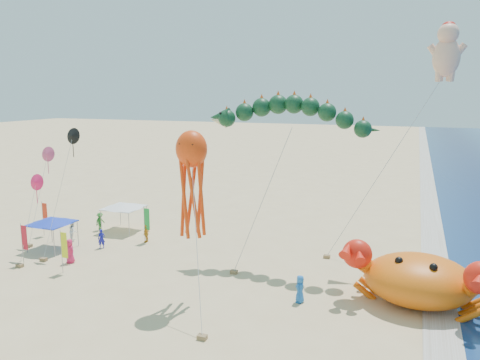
{
  "coord_description": "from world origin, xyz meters",
  "views": [
    {
      "loc": [
        9.95,
        -29.79,
        12.89
      ],
      "look_at": [
        -2.0,
        2.0,
        6.5
      ],
      "focal_mm": 35.0,
      "sensor_mm": 36.0,
      "label": 1
    }
  ],
  "objects_px": {
    "cherub_kite": "(446,51)",
    "canopy_blue": "(51,221)",
    "canopy_white": "(124,206)",
    "octopus_kite": "(192,176)",
    "crab_inflatable": "(419,279)",
    "dragon_kite": "(290,119)"
  },
  "relations": [
    {
      "from": "octopus_kite",
      "to": "canopy_white",
      "type": "xyz_separation_m",
      "value": [
        -12.67,
        11.0,
        -5.47
      ]
    },
    {
      "from": "dragon_kite",
      "to": "octopus_kite",
      "type": "distance_m",
      "value": 9.88
    },
    {
      "from": "crab_inflatable",
      "to": "cherub_kite",
      "type": "distance_m",
      "value": 17.39
    },
    {
      "from": "canopy_blue",
      "to": "cherub_kite",
      "type": "bearing_deg",
      "value": 18.0
    },
    {
      "from": "crab_inflatable",
      "to": "dragon_kite",
      "type": "xyz_separation_m",
      "value": [
        -9.47,
        4.6,
        9.23
      ]
    },
    {
      "from": "canopy_white",
      "to": "canopy_blue",
      "type": "bearing_deg",
      "value": -110.84
    },
    {
      "from": "cherub_kite",
      "to": "canopy_white",
      "type": "height_order",
      "value": "cherub_kite"
    },
    {
      "from": "dragon_kite",
      "to": "cherub_kite",
      "type": "height_order",
      "value": "cherub_kite"
    },
    {
      "from": "crab_inflatable",
      "to": "dragon_kite",
      "type": "bearing_deg",
      "value": 154.08
    },
    {
      "from": "octopus_kite",
      "to": "crab_inflatable",
      "type": "bearing_deg",
      "value": 16.77
    },
    {
      "from": "canopy_white",
      "to": "octopus_kite",
      "type": "bearing_deg",
      "value": -40.96
    },
    {
      "from": "cherub_kite",
      "to": "canopy_blue",
      "type": "relative_size",
      "value": 5.36
    },
    {
      "from": "cherub_kite",
      "to": "octopus_kite",
      "type": "distance_m",
      "value": 21.49
    },
    {
      "from": "canopy_white",
      "to": "dragon_kite",
      "type": "bearing_deg",
      "value": -8.29
    },
    {
      "from": "canopy_white",
      "to": "cherub_kite",
      "type": "bearing_deg",
      "value": 6.26
    },
    {
      "from": "dragon_kite",
      "to": "cherub_kite",
      "type": "bearing_deg",
      "value": 27.14
    },
    {
      "from": "octopus_kite",
      "to": "canopy_white",
      "type": "distance_m",
      "value": 17.65
    },
    {
      "from": "cherub_kite",
      "to": "crab_inflatable",
      "type": "bearing_deg",
      "value": -95.62
    },
    {
      "from": "octopus_kite",
      "to": "canopy_blue",
      "type": "distance_m",
      "value": 16.73
    },
    {
      "from": "canopy_blue",
      "to": "canopy_white",
      "type": "relative_size",
      "value": 0.94
    },
    {
      "from": "cherub_kite",
      "to": "octopus_kite",
      "type": "bearing_deg",
      "value": -135.59
    },
    {
      "from": "cherub_kite",
      "to": "dragon_kite",
      "type": "bearing_deg",
      "value": -152.86
    }
  ]
}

